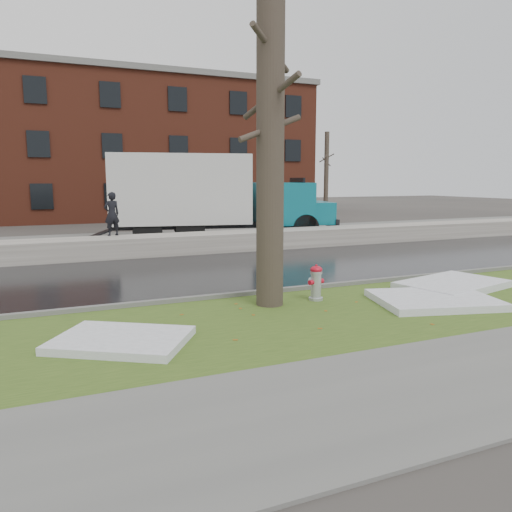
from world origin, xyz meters
name	(u,v)px	position (x,y,z in m)	size (l,w,h in m)	color
ground	(274,305)	(0.00, 0.00, 0.00)	(120.00, 120.00, 0.00)	#47423D
verge	(300,318)	(0.00, -1.25, 0.02)	(60.00, 4.50, 0.04)	#334C19
sidewalk	(429,386)	(0.00, -5.00, 0.03)	(60.00, 3.00, 0.05)	slate
road	(211,272)	(0.00, 4.50, 0.01)	(60.00, 7.00, 0.03)	black
parking_lot	(154,241)	(0.00, 13.00, 0.01)	(60.00, 9.00, 0.03)	slate
curb	(256,293)	(0.00, 1.00, 0.07)	(60.00, 0.15, 0.14)	slate
snowbank	(177,244)	(0.00, 8.70, 0.38)	(60.00, 1.60, 0.75)	#B5AFA5
brick_building	(131,151)	(2.00, 30.00, 5.00)	(26.00, 12.00, 10.00)	maroon
bg_tree_center	(16,172)	(-6.00, 26.00, 3.33)	(1.40, 1.62, 6.50)	#504439
bg_tree_right	(326,173)	(16.00, 24.00, 3.33)	(1.40, 1.62, 6.50)	#504439
fire_hydrant	(316,281)	(1.05, -0.09, 0.49)	(0.42, 0.38, 0.85)	#ABAFB3
tree	(270,132)	(-0.13, -0.05, 3.87)	(1.58, 1.86, 7.60)	#504439
box_truck	(207,196)	(2.38, 12.14, 2.10)	(12.05, 4.69, 3.98)	black
worker	(112,214)	(-2.31, 9.30, 1.57)	(0.60, 0.39, 1.64)	black
snow_patch_near	(434,300)	(3.39, -1.46, 0.12)	(2.60, 2.00, 0.16)	white
snow_patch_far	(121,340)	(-3.64, -1.52, 0.11)	(2.20, 1.60, 0.14)	white
snow_patch_side	(453,285)	(5.00, -0.39, 0.13)	(2.80, 1.80, 0.18)	white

